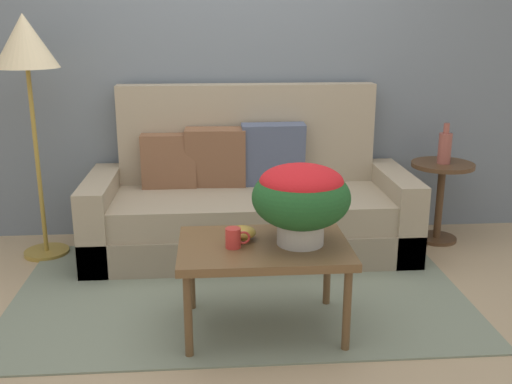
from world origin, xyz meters
TOP-DOWN VIEW (x-y plane):
  - ground_plane at (0.00, 0.00)m, footprint 14.00×14.00m
  - wall_back at (0.00, 1.34)m, footprint 6.40×0.12m
  - area_rug at (0.00, 0.19)m, footprint 2.65×1.63m
  - couch at (0.10, 0.90)m, footprint 2.22×0.85m
  - coffee_table at (0.11, -0.27)m, footprint 0.87×0.60m
  - side_table at (1.51, 0.95)m, footprint 0.45×0.45m
  - floor_lamp at (-1.31, 0.89)m, footprint 0.41×0.41m
  - potted_plant at (0.29, -0.28)m, footprint 0.49×0.49m
  - coffee_mug at (-0.05, -0.31)m, footprint 0.12×0.08m
  - snack_bowl at (0.00, -0.20)m, footprint 0.14×0.14m
  - table_vase at (1.51, 0.94)m, footprint 0.09×0.09m

SIDE VIEW (x-z plane):
  - ground_plane at x=0.00m, z-range 0.00..0.00m
  - area_rug at x=0.00m, z-range 0.00..0.01m
  - couch at x=0.10m, z-range -0.23..0.91m
  - side_table at x=1.51m, z-range 0.11..0.70m
  - coffee_table at x=0.11m, z-range 0.19..0.67m
  - snack_bowl at x=0.00m, z-range 0.48..0.55m
  - coffee_mug at x=-0.05m, z-range 0.48..0.58m
  - table_vase at x=1.51m, z-range 0.56..0.85m
  - potted_plant at x=0.29m, z-range 0.53..0.94m
  - floor_lamp at x=-1.31m, z-range 0.56..2.18m
  - wall_back at x=0.00m, z-range 0.00..2.80m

